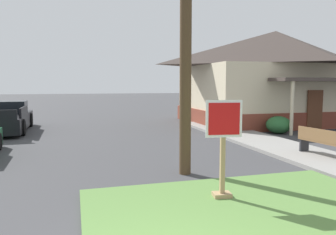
% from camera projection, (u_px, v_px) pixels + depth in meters
% --- Properties ---
extents(grass_corner_patch, '(5.96, 4.61, 0.08)m').
position_uv_depth(grass_corner_patch, '(259.00, 218.00, 5.69)').
color(grass_corner_patch, '#567F3D').
rests_on(grass_corner_patch, ground).
extents(sidewalk_strip, '(2.20, 17.97, 0.12)m').
position_uv_depth(sidewalk_strip, '(297.00, 152.00, 11.12)').
color(sidewalk_strip, gray).
rests_on(sidewalk_strip, ground).
extents(stop_sign, '(0.73, 0.33, 1.96)m').
position_uv_depth(stop_sign, '(223.00, 151.00, 6.54)').
color(stop_sign, '#A3845B').
rests_on(stop_sign, grass_corner_patch).
extents(manhole_cover, '(0.70, 0.70, 0.02)m').
position_uv_depth(manhole_cover, '(113.00, 210.00, 6.12)').
color(manhole_cover, black).
rests_on(manhole_cover, ground).
extents(pickup_truck_black, '(2.10, 5.61, 1.48)m').
position_uv_depth(pickup_truck_black, '(7.00, 119.00, 16.37)').
color(pickup_truck_black, black).
rests_on(pickup_truck_black, ground).
extents(street_bench, '(0.57, 1.73, 0.85)m').
position_uv_depth(street_bench, '(321.00, 141.00, 10.23)').
color(street_bench, brown).
rests_on(street_bench, sidewalk_strip).
extents(corner_house, '(10.69, 8.83, 5.56)m').
position_uv_depth(corner_house, '(275.00, 76.00, 20.12)').
color(corner_house, brown).
rests_on(corner_house, ground).
extents(shrub_near_porch, '(1.18, 1.18, 0.83)m').
position_uv_depth(shrub_near_porch, '(279.00, 125.00, 15.67)').
color(shrub_near_porch, '#2D6634').
rests_on(shrub_near_porch, ground).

